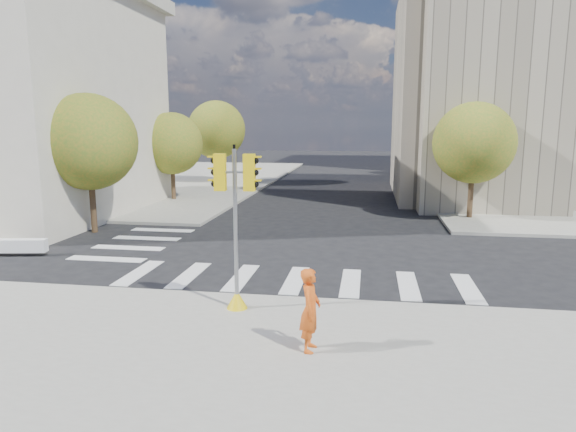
{
  "coord_description": "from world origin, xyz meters",
  "views": [
    {
      "loc": [
        2.18,
        -17.91,
        5.02
      ],
      "look_at": [
        -0.36,
        -1.87,
        2.1
      ],
      "focal_mm": 32.0,
      "sensor_mm": 36.0,
      "label": 1
    }
  ],
  "objects_px": {
    "lamp_far": "(439,129)",
    "traffic_signal": "(236,241)",
    "lamp_near": "(470,132)",
    "photographer": "(310,310)"
  },
  "relations": [
    {
      "from": "lamp_near",
      "to": "lamp_far",
      "type": "relative_size",
      "value": 1.0
    },
    {
      "from": "photographer",
      "to": "lamp_near",
      "type": "bearing_deg",
      "value": -14.78
    },
    {
      "from": "traffic_signal",
      "to": "photographer",
      "type": "relative_size",
      "value": 2.36
    },
    {
      "from": "lamp_near",
      "to": "photographer",
      "type": "relative_size",
      "value": 4.4
    },
    {
      "from": "lamp_far",
      "to": "lamp_near",
      "type": "bearing_deg",
      "value": -90.0
    },
    {
      "from": "lamp_far",
      "to": "traffic_signal",
      "type": "distance_m",
      "value": 34.53
    },
    {
      "from": "lamp_far",
      "to": "traffic_signal",
      "type": "relative_size",
      "value": 1.86
    },
    {
      "from": "lamp_far",
      "to": "traffic_signal",
      "type": "xyz_separation_m",
      "value": [
        -9.22,
        -33.17,
        -2.59
      ]
    },
    {
      "from": "lamp_near",
      "to": "lamp_far",
      "type": "xyz_separation_m",
      "value": [
        0.0,
        14.0,
        0.0
      ]
    },
    {
      "from": "lamp_far",
      "to": "photographer",
      "type": "xyz_separation_m",
      "value": [
        -6.99,
        -35.44,
        -3.51
      ]
    }
  ]
}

